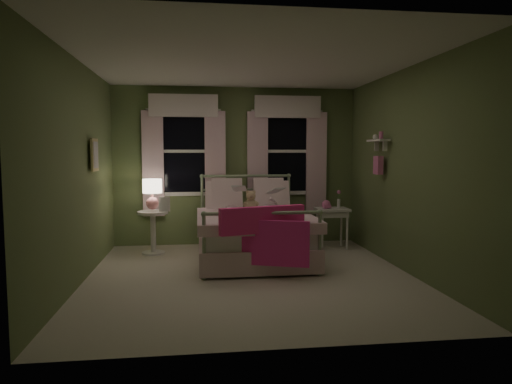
{
  "coord_description": "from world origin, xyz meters",
  "views": [
    {
      "loc": [
        -0.64,
        -5.48,
        1.53
      ],
      "look_at": [
        0.14,
        0.58,
        1.0
      ],
      "focal_mm": 32.0,
      "sensor_mm": 36.0,
      "label": 1
    }
  ],
  "objects": [
    {
      "name": "nightstand_left",
      "position": [
        -1.31,
        1.45,
        0.42
      ],
      "size": [
        0.46,
        0.46,
        0.65
      ],
      "color": "white",
      "rests_on": "ground"
    },
    {
      "name": "book_left",
      "position": [
        -0.14,
        1.1,
        0.96
      ],
      "size": [
        0.22,
        0.15,
        0.26
      ],
      "primitive_type": "imported",
      "rotation": [
        1.22,
        0.0,
        -0.2
      ],
      "color": "beige",
      "rests_on": "child_left"
    },
    {
      "name": "window_right",
      "position": [
        0.85,
        2.03,
        1.62
      ],
      "size": [
        1.34,
        0.13,
        1.96
      ],
      "color": "black",
      "rests_on": "room_shell"
    },
    {
      "name": "book_right",
      "position": [
        0.42,
        1.1,
        0.92
      ],
      "size": [
        0.23,
        0.19,
        0.26
      ],
      "primitive_type": "imported",
      "rotation": [
        1.22,
        0.0,
        0.47
      ],
      "color": "beige",
      "rests_on": "child_right"
    },
    {
      "name": "bud_vase",
      "position": [
        1.59,
        1.51,
        0.79
      ],
      "size": [
        0.06,
        0.06,
        0.28
      ],
      "color": "white",
      "rests_on": "nightstand_right"
    },
    {
      "name": "teddy_bear",
      "position": [
        0.14,
        1.19,
        0.79
      ],
      "size": [
        0.24,
        0.2,
        0.32
      ],
      "color": "tan",
      "rests_on": "bed"
    },
    {
      "name": "wall_shelf",
      "position": [
        1.9,
        0.7,
        1.52
      ],
      "size": [
        0.15,
        0.5,
        0.6
      ],
      "color": "white",
      "rests_on": "room_shell"
    },
    {
      "name": "book_nightstand",
      "position": [
        -1.21,
        1.37,
        0.66
      ],
      "size": [
        0.17,
        0.23,
        0.02
      ],
      "primitive_type": "imported",
      "rotation": [
        0.0,
        0.0,
        -0.03
      ],
      "color": "beige",
      "rests_on": "nightstand_left"
    },
    {
      "name": "child_right",
      "position": [
        0.42,
        1.35,
        0.95
      ],
      "size": [
        0.39,
        0.32,
        0.75
      ],
      "primitive_type": "imported",
      "rotation": [
        0.0,
        0.0,
        3.23
      ],
      "color": "#F7D1DD",
      "rests_on": "bed"
    },
    {
      "name": "bed",
      "position": [
        0.14,
        0.92,
        0.38
      ],
      "size": [
        1.58,
        2.04,
        1.18
      ],
      "color": "white",
      "rests_on": "ground"
    },
    {
      "name": "window_left",
      "position": [
        -0.85,
        2.03,
        1.62
      ],
      "size": [
        1.34,
        0.13,
        1.96
      ],
      "color": "black",
      "rests_on": "room_shell"
    },
    {
      "name": "pink_throw",
      "position": [
        0.14,
        -0.1,
        0.61
      ],
      "size": [
        1.08,
        0.48,
        0.71
      ],
      "color": "#FC3186",
      "rests_on": "bed"
    },
    {
      "name": "nightstand_right",
      "position": [
        1.47,
        1.46,
        0.55
      ],
      "size": [
        0.5,
        0.4,
        0.64
      ],
      "color": "white",
      "rests_on": "ground"
    },
    {
      "name": "framed_picture",
      "position": [
        -1.95,
        0.6,
        1.5
      ],
      "size": [
        0.03,
        0.32,
        0.42
      ],
      "color": "beige",
      "rests_on": "room_shell"
    },
    {
      "name": "room_shell",
      "position": [
        0.0,
        0.0,
        1.3
      ],
      "size": [
        4.2,
        4.2,
        4.2
      ],
      "color": "beige",
      "rests_on": "ground"
    },
    {
      "name": "pink_toy",
      "position": [
        1.37,
        1.46,
        0.71
      ],
      "size": [
        0.14,
        0.18,
        0.14
      ],
      "color": "pink",
      "rests_on": "nightstand_right"
    },
    {
      "name": "child_left",
      "position": [
        -0.14,
        1.35,
        0.95
      ],
      "size": [
        0.32,
        0.25,
        0.76
      ],
      "primitive_type": "imported",
      "rotation": [
        0.0,
        0.0,
        2.86
      ],
      "color": "#F7D1DD",
      "rests_on": "bed"
    },
    {
      "name": "table_lamp",
      "position": [
        -1.31,
        1.45,
        0.95
      ],
      "size": [
        0.29,
        0.29,
        0.46
      ],
      "color": "pink",
      "rests_on": "nightstand_left"
    }
  ]
}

